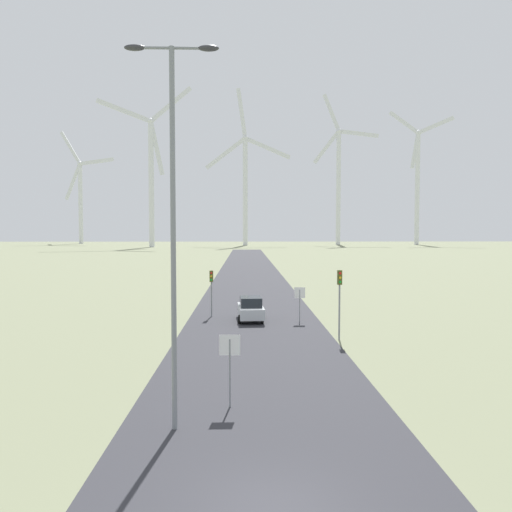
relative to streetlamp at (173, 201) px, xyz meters
name	(u,v)px	position (x,y,z in m)	size (l,w,h in m)	color
ground_plane	(272,510)	(3.07, -5.05, -7.83)	(600.00, 600.00, 0.00)	#757A5B
road_surface	(250,287)	(3.07, 42.95, -7.83)	(10.00, 240.00, 0.01)	#2D2D33
streetlamp	(173,201)	(0.00, 0.00, 0.00)	(3.14, 0.32, 12.97)	gray
stop_sign_near	(230,357)	(1.83, 2.08, -5.85)	(0.81, 0.07, 2.83)	gray
stop_sign_far	(300,298)	(6.49, 19.93, -6.01)	(0.81, 0.07, 2.61)	gray
traffic_light_post_near_left	(211,283)	(-0.24, 22.43, -5.14)	(0.28, 0.34, 3.67)	gray
traffic_light_post_near_right	(340,289)	(8.31, 13.82, -4.64)	(0.28, 0.34, 4.37)	gray
car_approaching	(251,309)	(2.85, 20.57, -6.92)	(2.06, 4.21, 1.83)	#B7BCC1
wind_turbine_far_left	(80,193)	(-83.27, 245.67, 18.36)	(30.77, 11.60, 59.01)	silver
wind_turbine_left	(151,170)	(-36.31, 191.17, 24.07)	(37.27, 10.85, 67.24)	silver
wind_turbine_center	(245,179)	(2.54, 213.38, 22.72)	(39.34, 5.24, 71.57)	silver
wind_turbine_right	(338,177)	(47.83, 225.52, 25.15)	(31.22, 3.59, 72.83)	silver
wind_turbine_far_right	(417,178)	(86.08, 224.41, 24.36)	(28.79, 9.84, 65.38)	silver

